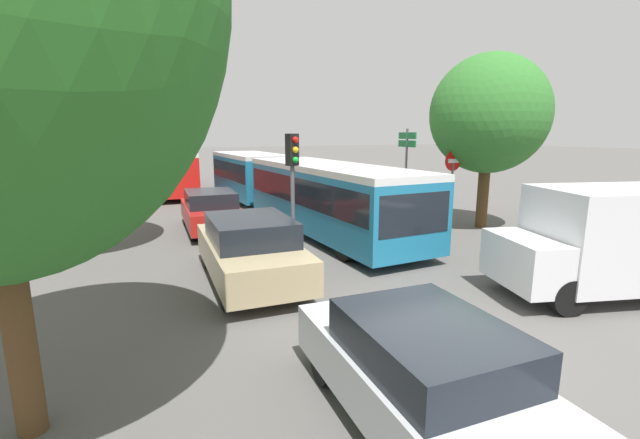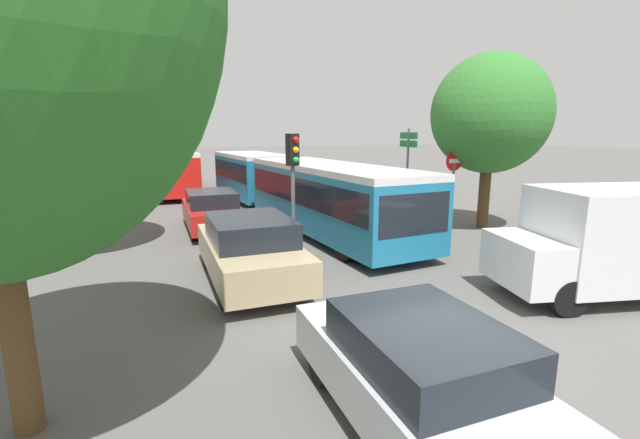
{
  "view_description": "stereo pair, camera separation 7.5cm",
  "coord_description": "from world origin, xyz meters",
  "px_view_note": "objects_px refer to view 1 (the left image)",
  "views": [
    {
      "loc": [
        -4.52,
        -4.71,
        3.42
      ],
      "look_at": [
        0.2,
        5.14,
        1.2
      ],
      "focal_mm": 24.0,
      "sensor_mm": 36.0,
      "label": 1
    },
    {
      "loc": [
        -4.45,
        -4.74,
        3.42
      ],
      "look_at": [
        0.2,
        5.14,
        1.2
      ],
      "focal_mm": 24.0,
      "sensor_mm": 36.0,
      "label": 2
    }
  ],
  "objects_px": {
    "white_van": "(625,238)",
    "tree_left_far": "(58,101)",
    "articulated_bus": "(289,184)",
    "city_bus_rear": "(167,167)",
    "queued_car_silver": "(423,374)",
    "tree_left_mid": "(53,71)",
    "tree_right_near": "(489,114)",
    "queued_car_red": "(211,211)",
    "traffic_light": "(293,166)",
    "direction_sign_post": "(407,153)",
    "queued_car_tan": "(250,249)",
    "no_entry_sign": "(452,178)"
  },
  "relations": [
    {
      "from": "queued_car_silver",
      "to": "white_van",
      "type": "xyz_separation_m",
      "value": [
        6.58,
        1.6,
        0.55
      ]
    },
    {
      "from": "city_bus_rear",
      "to": "tree_left_mid",
      "type": "height_order",
      "value": "tree_left_mid"
    },
    {
      "from": "queued_car_tan",
      "to": "queued_car_silver",
      "type": "bearing_deg",
      "value": -172.71
    },
    {
      "from": "queued_car_silver",
      "to": "traffic_light",
      "type": "xyz_separation_m",
      "value": [
        1.59,
        7.87,
        1.8
      ]
    },
    {
      "from": "articulated_bus",
      "to": "tree_left_far",
      "type": "distance_m",
      "value": 9.89
    },
    {
      "from": "queued_car_red",
      "to": "no_entry_sign",
      "type": "bearing_deg",
      "value": -111.45
    },
    {
      "from": "city_bus_rear",
      "to": "queued_car_silver",
      "type": "relative_size",
      "value": 2.81
    },
    {
      "from": "city_bus_rear",
      "to": "white_van",
      "type": "bearing_deg",
      "value": -159.38
    },
    {
      "from": "traffic_light",
      "to": "tree_left_mid",
      "type": "relative_size",
      "value": 0.44
    },
    {
      "from": "queued_car_silver",
      "to": "queued_car_red",
      "type": "xyz_separation_m",
      "value": [
        -0.07,
        11.54,
        0.03
      ]
    },
    {
      "from": "no_entry_sign",
      "to": "direction_sign_post",
      "type": "bearing_deg",
      "value": 167.07
    },
    {
      "from": "articulated_bus",
      "to": "tree_left_mid",
      "type": "bearing_deg",
      "value": -72.28
    },
    {
      "from": "queued_car_tan",
      "to": "white_van",
      "type": "relative_size",
      "value": 0.85
    },
    {
      "from": "queued_car_silver",
      "to": "no_entry_sign",
      "type": "distance_m",
      "value": 11.02
    },
    {
      "from": "queued_car_silver",
      "to": "tree_left_mid",
      "type": "xyz_separation_m",
      "value": [
        -4.25,
        10.11,
        4.31
      ]
    },
    {
      "from": "direction_sign_post",
      "to": "tree_left_far",
      "type": "xyz_separation_m",
      "value": [
        -13.3,
        5.39,
        2.13
      ]
    },
    {
      "from": "tree_left_mid",
      "to": "tree_left_far",
      "type": "distance_m",
      "value": 7.04
    },
    {
      "from": "articulated_bus",
      "to": "tree_right_near",
      "type": "xyz_separation_m",
      "value": [
        5.66,
        -4.85,
        2.67
      ]
    },
    {
      "from": "tree_right_near",
      "to": "queued_car_silver",
      "type": "bearing_deg",
      "value": -139.0
    },
    {
      "from": "city_bus_rear",
      "to": "queued_car_tan",
      "type": "relative_size",
      "value": 2.49
    },
    {
      "from": "queued_car_tan",
      "to": "tree_right_near",
      "type": "relative_size",
      "value": 0.74
    },
    {
      "from": "articulated_bus",
      "to": "direction_sign_post",
      "type": "bearing_deg",
      "value": 78.13
    },
    {
      "from": "queued_car_red",
      "to": "tree_right_near",
      "type": "xyz_separation_m",
      "value": [
        9.1,
        -3.69,
        3.33
      ]
    },
    {
      "from": "traffic_light",
      "to": "tree_left_far",
      "type": "height_order",
      "value": "tree_left_far"
    },
    {
      "from": "white_van",
      "to": "traffic_light",
      "type": "bearing_deg",
      "value": -34.24
    },
    {
      "from": "articulated_bus",
      "to": "white_van",
      "type": "xyz_separation_m",
      "value": [
        3.21,
        -11.1,
        -0.14
      ]
    },
    {
      "from": "white_van",
      "to": "traffic_light",
      "type": "xyz_separation_m",
      "value": [
        -4.99,
        6.27,
        1.26
      ]
    },
    {
      "from": "tree_right_near",
      "to": "queued_car_red",
      "type": "bearing_deg",
      "value": 157.93
    },
    {
      "from": "queued_car_silver",
      "to": "tree_left_far",
      "type": "bearing_deg",
      "value": 19.75
    },
    {
      "from": "queued_car_red",
      "to": "tree_left_mid",
      "type": "height_order",
      "value": "tree_left_mid"
    },
    {
      "from": "queued_car_tan",
      "to": "tree_left_mid",
      "type": "xyz_separation_m",
      "value": [
        -3.92,
        4.33,
        4.22
      ]
    },
    {
      "from": "white_van",
      "to": "tree_left_mid",
      "type": "height_order",
      "value": "tree_left_mid"
    },
    {
      "from": "city_bus_rear",
      "to": "queued_car_silver",
      "type": "height_order",
      "value": "city_bus_rear"
    },
    {
      "from": "queued_car_red",
      "to": "traffic_light",
      "type": "height_order",
      "value": "traffic_light"
    },
    {
      "from": "tree_right_near",
      "to": "queued_car_tan",
      "type": "bearing_deg",
      "value": -167.51
    },
    {
      "from": "city_bus_rear",
      "to": "tree_left_far",
      "type": "xyz_separation_m",
      "value": [
        -4.66,
        -6.43,
        3.28
      ]
    },
    {
      "from": "queued_car_silver",
      "to": "tree_left_mid",
      "type": "bearing_deg",
      "value": 26.77
    },
    {
      "from": "no_entry_sign",
      "to": "tree_right_near",
      "type": "relative_size",
      "value": 0.46
    },
    {
      "from": "direction_sign_post",
      "to": "tree_left_far",
      "type": "distance_m",
      "value": 14.51
    },
    {
      "from": "white_van",
      "to": "tree_left_far",
      "type": "height_order",
      "value": "tree_left_far"
    },
    {
      "from": "articulated_bus",
      "to": "white_van",
      "type": "bearing_deg",
      "value": 15.08
    },
    {
      "from": "city_bus_rear",
      "to": "tree_left_far",
      "type": "bearing_deg",
      "value": 147.56
    },
    {
      "from": "direction_sign_post",
      "to": "tree_left_mid",
      "type": "distance_m",
      "value": 13.05
    },
    {
      "from": "city_bus_rear",
      "to": "no_entry_sign",
      "type": "xyz_separation_m",
      "value": [
        7.76,
        -15.63,
        0.47
      ]
    },
    {
      "from": "tree_left_mid",
      "to": "queued_car_red",
      "type": "bearing_deg",
      "value": 18.93
    },
    {
      "from": "traffic_light",
      "to": "tree_left_far",
      "type": "xyz_separation_m",
      "value": [
        -6.43,
        9.24,
        2.19
      ]
    },
    {
      "from": "tree_left_mid",
      "to": "tree_left_far",
      "type": "bearing_deg",
      "value": 94.8
    },
    {
      "from": "queued_car_tan",
      "to": "tree_right_near",
      "type": "height_order",
      "value": "tree_right_near"
    },
    {
      "from": "articulated_bus",
      "to": "city_bus_rear",
      "type": "bearing_deg",
      "value": -162.91
    },
    {
      "from": "traffic_light",
      "to": "tree_right_near",
      "type": "height_order",
      "value": "tree_right_near"
    }
  ]
}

